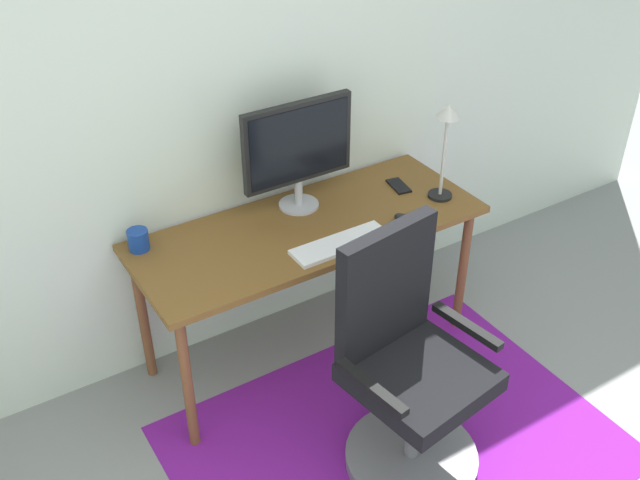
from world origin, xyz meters
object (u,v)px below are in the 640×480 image
at_px(monitor, 298,147).
at_px(keyboard, 341,244).
at_px(desk, 309,239).
at_px(coffee_cup, 138,240).
at_px(cell_phone, 399,186).
at_px(desk_lamp, 446,132).
at_px(office_chair, 407,379).
at_px(computer_mouse, 403,219).

height_order(monitor, keyboard, monitor).
height_order(desk, coffee_cup, coffee_cup).
relative_size(keyboard, coffee_cup, 4.85).
bearing_deg(cell_phone, desk_lamp, -48.61).
height_order(keyboard, coffee_cup, coffee_cup).
bearing_deg(cell_phone, office_chair, -114.29).
bearing_deg(keyboard, office_chair, -94.87).
xyz_separation_m(monitor, coffee_cup, (-0.73, 0.05, -0.25)).
relative_size(desk, office_chair, 1.50).
relative_size(coffee_cup, office_chair, 0.09).
relative_size(desk, desk_lamp, 3.40).
distance_m(coffee_cup, office_chair, 1.21).
distance_m(desk, monitor, 0.40).
xyz_separation_m(desk, monitor, (0.05, 0.16, 0.36)).
xyz_separation_m(keyboard, coffee_cup, (-0.71, 0.42, 0.04)).
height_order(desk, office_chair, office_chair).
xyz_separation_m(coffee_cup, cell_phone, (1.21, -0.15, -0.04)).
relative_size(monitor, keyboard, 1.20).
bearing_deg(cell_phone, desk, -163.61).
bearing_deg(monitor, coffee_cup, 175.81).
distance_m(coffee_cup, desk_lamp, 1.38).
height_order(desk, keyboard, keyboard).
distance_m(monitor, computer_mouse, 0.55).
distance_m(desk_lamp, office_chair, 1.09).
relative_size(computer_mouse, coffee_cup, 1.17).
distance_m(cell_phone, office_chair, 1.01).
distance_m(desk, cell_phone, 0.54).
bearing_deg(monitor, keyboard, -92.54).
bearing_deg(desk_lamp, computer_mouse, -162.15).
xyz_separation_m(desk, desk_lamp, (0.63, -0.11, 0.40)).
xyz_separation_m(desk, office_chair, (-0.02, -0.74, -0.22)).
relative_size(desk, keyboard, 3.58).
relative_size(computer_mouse, office_chair, 0.10).
distance_m(keyboard, cell_phone, 0.56).
relative_size(monitor, desk_lamp, 1.14).
xyz_separation_m(desk_lamp, office_chair, (-0.65, -0.63, -0.61)).
bearing_deg(office_chair, cell_phone, 47.49).
distance_m(desk, desk_lamp, 0.75).
xyz_separation_m(cell_phone, desk_lamp, (0.11, -0.17, 0.32)).
bearing_deg(desk_lamp, keyboard, -171.26).
distance_m(monitor, office_chair, 1.07).
height_order(cell_phone, office_chair, office_chair).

